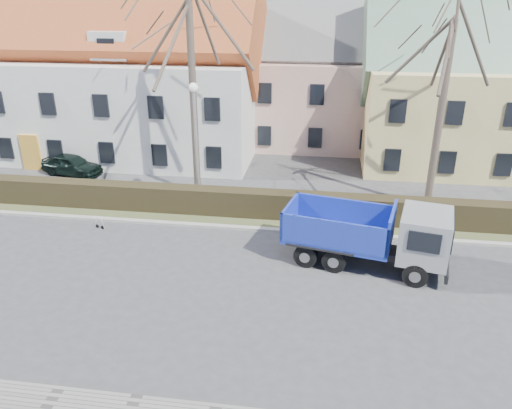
% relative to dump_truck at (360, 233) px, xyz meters
% --- Properties ---
extents(ground, '(120.00, 120.00, 0.00)m').
position_rel_dump_truck_xyz_m(ground, '(-6.24, -2.22, -1.33)').
color(ground, '#38383A').
extents(curb_far, '(80.00, 0.30, 0.12)m').
position_rel_dump_truck_xyz_m(curb_far, '(-6.24, 2.38, -1.27)').
color(curb_far, gray).
rests_on(curb_far, ground).
extents(grass_strip, '(80.00, 3.00, 0.10)m').
position_rel_dump_truck_xyz_m(grass_strip, '(-6.24, 3.98, -1.28)').
color(grass_strip, '#3F4627').
rests_on(grass_strip, ground).
extents(hedge, '(60.00, 0.90, 1.30)m').
position_rel_dump_truck_xyz_m(hedge, '(-6.24, 3.78, -0.68)').
color(hedge, black).
rests_on(hedge, ground).
extents(building_white, '(26.80, 10.80, 9.50)m').
position_rel_dump_truck_xyz_m(building_white, '(-19.24, 13.78, 3.42)').
color(building_white, silver).
rests_on(building_white, ground).
extents(building_pink, '(10.80, 8.80, 8.00)m').
position_rel_dump_truck_xyz_m(building_pink, '(-2.24, 17.78, 2.67)').
color(building_pink, tan).
rests_on(building_pink, ground).
extents(tree_1, '(9.20, 9.20, 12.65)m').
position_rel_dump_truck_xyz_m(tree_1, '(-8.24, 6.28, 4.99)').
color(tree_1, '#473B31').
rests_on(tree_1, ground).
extents(tree_2, '(8.00, 8.00, 11.00)m').
position_rel_dump_truck_xyz_m(tree_2, '(3.76, 6.28, 4.17)').
color(tree_2, '#473B31').
rests_on(tree_2, ground).
extents(dump_truck, '(7.04, 3.81, 2.67)m').
position_rel_dump_truck_xyz_m(dump_truck, '(0.00, 0.00, 0.00)').
color(dump_truck, navy).
rests_on(dump_truck, ground).
extents(streetlight, '(0.49, 0.49, 6.30)m').
position_rel_dump_truck_xyz_m(streetlight, '(-7.80, 4.78, 1.82)').
color(streetlight, '#A2A2A2').
rests_on(streetlight, ground).
extents(cart_frame, '(0.83, 0.63, 0.67)m').
position_rel_dump_truck_xyz_m(cart_frame, '(-11.90, 1.58, -1.00)').
color(cart_frame, silver).
rests_on(cart_frame, ground).
extents(parked_car_a, '(3.94, 2.29, 1.26)m').
position_rel_dump_truck_xyz_m(parked_car_a, '(-16.41, 8.20, -0.70)').
color(parked_car_a, black).
rests_on(parked_car_a, ground).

